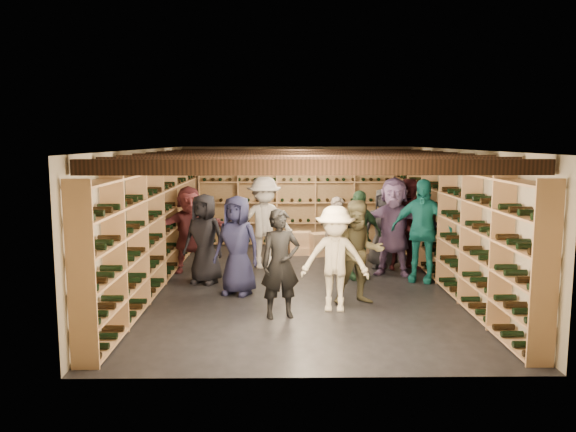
{
  "coord_description": "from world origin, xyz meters",
  "views": [
    {
      "loc": [
        -0.37,
        -9.8,
        2.56
      ],
      "look_at": [
        -0.24,
        0.2,
        1.2
      ],
      "focal_mm": 35.0,
      "sensor_mm": 36.0,
      "label": 1
    }
  ],
  "objects_px": {
    "crate_stack_left": "(300,243)",
    "person_8": "(411,225)",
    "person_10": "(358,235)",
    "person_1": "(280,264)",
    "person_4": "(422,230)",
    "person_5": "(189,229)",
    "crate_stack_right": "(321,244)",
    "person_9": "(264,223)",
    "person_2": "(359,253)",
    "person_12": "(384,228)",
    "person_6": "(237,245)",
    "person_11": "(393,226)",
    "person_0": "(204,239)",
    "person_3": "(335,259)",
    "crate_loose": "(357,249)",
    "person_7": "(338,235)"
  },
  "relations": [
    {
      "from": "person_5",
      "to": "crate_loose",
      "type": "bearing_deg",
      "value": 10.39
    },
    {
      "from": "person_1",
      "to": "person_11",
      "type": "distance_m",
      "value": 3.35
    },
    {
      "from": "person_11",
      "to": "person_12",
      "type": "distance_m",
      "value": 0.63
    },
    {
      "from": "crate_stack_left",
      "to": "person_5",
      "type": "xyz_separation_m",
      "value": [
        -2.22,
        -1.64,
        0.59
      ]
    },
    {
      "from": "person_3",
      "to": "person_12",
      "type": "bearing_deg",
      "value": 73.71
    },
    {
      "from": "person_7",
      "to": "person_6",
      "type": "bearing_deg",
      "value": -141.44
    },
    {
      "from": "person_2",
      "to": "person_4",
      "type": "xyz_separation_m",
      "value": [
        1.32,
        1.41,
        0.12
      ]
    },
    {
      "from": "person_5",
      "to": "person_11",
      "type": "xyz_separation_m",
      "value": [
        3.92,
        -0.31,
        0.09
      ]
    },
    {
      "from": "person_4",
      "to": "person_5",
      "type": "height_order",
      "value": "person_4"
    },
    {
      "from": "crate_stack_right",
      "to": "crate_loose",
      "type": "relative_size",
      "value": 1.17
    },
    {
      "from": "person_1",
      "to": "crate_stack_left",
      "type": "bearing_deg",
      "value": 70.15
    },
    {
      "from": "person_4",
      "to": "person_6",
      "type": "relative_size",
      "value": 1.13
    },
    {
      "from": "crate_stack_right",
      "to": "person_6",
      "type": "height_order",
      "value": "person_6"
    },
    {
      "from": "person_4",
      "to": "person_10",
      "type": "bearing_deg",
      "value": -165.7
    },
    {
      "from": "person_8",
      "to": "crate_loose",
      "type": "bearing_deg",
      "value": 100.83
    },
    {
      "from": "person_0",
      "to": "person_12",
      "type": "distance_m",
      "value": 3.63
    },
    {
      "from": "crate_stack_left",
      "to": "person_7",
      "type": "relative_size",
      "value": 0.36
    },
    {
      "from": "person_4",
      "to": "person_8",
      "type": "bearing_deg",
      "value": 114.26
    },
    {
      "from": "crate_stack_right",
      "to": "person_12",
      "type": "height_order",
      "value": "person_12"
    },
    {
      "from": "person_0",
      "to": "person_4",
      "type": "xyz_separation_m",
      "value": [
        3.92,
        0.08,
        0.13
      ]
    },
    {
      "from": "person_1",
      "to": "person_6",
      "type": "relative_size",
      "value": 0.96
    },
    {
      "from": "person_0",
      "to": "person_4",
      "type": "distance_m",
      "value": 3.92
    },
    {
      "from": "crate_stack_left",
      "to": "person_8",
      "type": "distance_m",
      "value": 2.72
    },
    {
      "from": "person_0",
      "to": "person_6",
      "type": "relative_size",
      "value": 0.97
    },
    {
      "from": "person_1",
      "to": "person_7",
      "type": "distance_m",
      "value": 2.97
    },
    {
      "from": "person_6",
      "to": "person_12",
      "type": "xyz_separation_m",
      "value": [
        2.79,
        1.93,
        -0.02
      ]
    },
    {
      "from": "person_3",
      "to": "person_6",
      "type": "relative_size",
      "value": 0.96
    },
    {
      "from": "person_5",
      "to": "person_10",
      "type": "distance_m",
      "value": 3.26
    },
    {
      "from": "person_10",
      "to": "person_12",
      "type": "relative_size",
      "value": 1.02
    },
    {
      "from": "person_3",
      "to": "person_8",
      "type": "xyz_separation_m",
      "value": [
        1.74,
        2.62,
        0.11
      ]
    },
    {
      "from": "person_4",
      "to": "person_5",
      "type": "xyz_separation_m",
      "value": [
        -4.33,
        0.8,
        -0.1
      ]
    },
    {
      "from": "person_1",
      "to": "person_8",
      "type": "distance_m",
      "value": 3.89
    },
    {
      "from": "person_5",
      "to": "person_8",
      "type": "relative_size",
      "value": 0.93
    },
    {
      "from": "person_1",
      "to": "person_6",
      "type": "height_order",
      "value": "person_6"
    },
    {
      "from": "crate_stack_left",
      "to": "person_1",
      "type": "bearing_deg",
      "value": -95.55
    },
    {
      "from": "person_10",
      "to": "person_1",
      "type": "bearing_deg",
      "value": -141.29
    },
    {
      "from": "person_1",
      "to": "person_4",
      "type": "bearing_deg",
      "value": 24.94
    },
    {
      "from": "person_3",
      "to": "person_7",
      "type": "bearing_deg",
      "value": 90.41
    },
    {
      "from": "person_0",
      "to": "person_11",
      "type": "distance_m",
      "value": 3.55
    },
    {
      "from": "person_8",
      "to": "person_11",
      "type": "distance_m",
      "value": 0.55
    },
    {
      "from": "person_10",
      "to": "person_0",
      "type": "bearing_deg",
      "value": 166.43
    },
    {
      "from": "person_11",
      "to": "person_10",
      "type": "bearing_deg",
      "value": -141.45
    },
    {
      "from": "crate_loose",
      "to": "person_12",
      "type": "distance_m",
      "value": 1.7
    },
    {
      "from": "crate_stack_left",
      "to": "crate_loose",
      "type": "bearing_deg",
      "value": 7.45
    },
    {
      "from": "person_1",
      "to": "person_4",
      "type": "distance_m",
      "value": 3.3
    },
    {
      "from": "crate_stack_right",
      "to": "person_9",
      "type": "height_order",
      "value": "person_9"
    },
    {
      "from": "crate_loose",
      "to": "person_6",
      "type": "bearing_deg",
      "value": -125.66
    },
    {
      "from": "crate_stack_right",
      "to": "person_4",
      "type": "distance_m",
      "value": 2.91
    },
    {
      "from": "crate_loose",
      "to": "person_10",
      "type": "relative_size",
      "value": 0.3
    },
    {
      "from": "person_4",
      "to": "person_9",
      "type": "xyz_separation_m",
      "value": [
        -2.88,
        1.1,
        -0.02
      ]
    }
  ]
}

